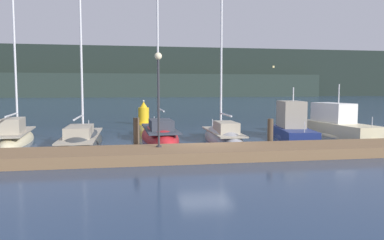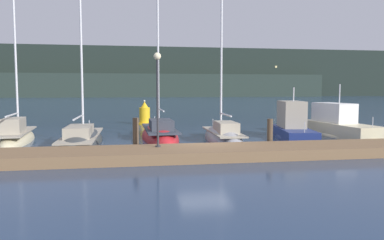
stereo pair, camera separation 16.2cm
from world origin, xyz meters
name	(u,v)px [view 1 (the left image)]	position (x,y,z in m)	size (l,w,h in m)	color
ground_plane	(205,151)	(0.00, 0.00, 0.00)	(400.00, 400.00, 0.00)	navy
dock	(213,152)	(0.00, -1.71, 0.23)	(28.81, 2.80, 0.45)	brown
mooring_pile_1	(136,136)	(-3.27, -0.06, 0.83)	(0.28, 0.28, 1.66)	#4C3D2D
mooring_pile_2	(270,134)	(3.27, -0.06, 0.76)	(0.28, 0.28, 1.52)	#4C3D2D
sailboat_berth_1	(16,139)	(-9.86, 4.83, 0.15)	(2.22, 6.74, 9.23)	beige
sailboat_berth_2	(82,142)	(-6.13, 3.44, 0.10)	(2.09, 8.38, 13.06)	#2D3338
sailboat_berth_3	(160,137)	(-1.76, 5.04, 0.09)	(2.26, 7.42, 10.18)	red
sailboat_berth_4	(223,139)	(1.78, 3.42, 0.10)	(1.98, 6.66, 9.83)	gray
motorboat_berth_5	(292,131)	(6.20, 3.73, 0.42)	(2.89, 5.93, 3.62)	navy
motorboat_berth_6	(338,129)	(9.61, 4.39, 0.42)	(2.60, 7.03, 3.74)	beige
channel_buoy	(144,115)	(-2.30, 14.15, 0.78)	(1.34, 1.34, 2.06)	gold
dock_lamppost	(158,84)	(-2.33, -1.23, 3.18)	(0.32, 0.32, 4.09)	#2D2D33
hillside_backdrop	(136,74)	(-0.09, 133.62, 8.84)	(240.00, 23.00, 19.22)	#1E2823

